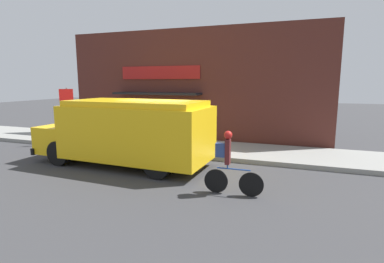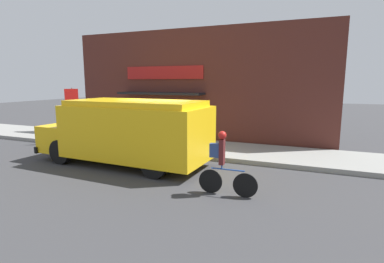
{
  "view_description": "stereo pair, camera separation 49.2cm",
  "coord_description": "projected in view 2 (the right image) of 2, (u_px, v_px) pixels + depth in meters",
  "views": [
    {
      "loc": [
        5.08,
        -10.42,
        2.92
      ],
      "look_at": [
        1.36,
        -0.2,
        1.1
      ],
      "focal_mm": 28.0,
      "sensor_mm": 36.0,
      "label": 1
    },
    {
      "loc": [
        5.54,
        -10.24,
        2.92
      ],
      "look_at": [
        1.36,
        -0.2,
        1.1
      ],
      "focal_mm": 28.0,
      "sensor_mm": 36.0,
      "label": 2
    }
  ],
  "objects": [
    {
      "name": "ground_plane",
      "position": [
        162.0,
        156.0,
        11.91
      ],
      "size": [
        70.0,
        70.0,
        0.0
      ],
      "primitive_type": "plane",
      "color": "#38383A"
    },
    {
      "name": "sidewalk",
      "position": [
        178.0,
        146.0,
        13.24
      ],
      "size": [
        28.0,
        2.97,
        0.17
      ],
      "color": "gray",
      "rests_on": "ground_plane"
    },
    {
      "name": "storefront",
      "position": [
        192.0,
        86.0,
        14.38
      ],
      "size": [
        13.03,
        1.06,
        5.41
      ],
      "color": "#4C231E",
      "rests_on": "ground_plane"
    },
    {
      "name": "school_bus",
      "position": [
        128.0,
        131.0,
        10.53
      ],
      "size": [
        6.4,
        2.91,
        2.28
      ],
      "rotation": [
        0.0,
        0.0,
        -0.04
      ],
      "color": "yellow",
      "rests_on": "ground_plane"
    },
    {
      "name": "cyclist",
      "position": [
        223.0,
        164.0,
        7.7
      ],
      "size": [
        1.56,
        0.22,
        1.68
      ],
      "rotation": [
        0.0,
        0.0,
        0.03
      ],
      "color": "black",
      "rests_on": "ground_plane"
    },
    {
      "name": "stop_sign_post",
      "position": [
        72.0,
        105.0,
        14.0
      ],
      "size": [
        0.45,
        0.45,
        2.47
      ],
      "color": "slate",
      "rests_on": "sidewalk"
    }
  ]
}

